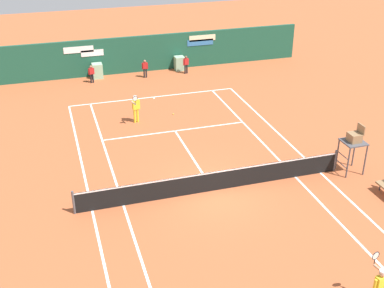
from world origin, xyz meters
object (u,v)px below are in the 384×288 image
Objects in this scene: umpire_chair at (354,141)px; player_on_baseline at (136,107)px; ball_kid_right_post at (145,67)px; ball_kid_centre_post at (186,63)px; ball_kid_left_post at (91,73)px; tennis_ball_near_service_line at (173,114)px; player_near_side at (379,285)px.

umpire_chair is 11.96m from player_on_baseline.
ball_kid_centre_post is at bearing -176.61° from ball_kid_right_post.
umpire_chair is 1.85× the size of ball_kid_right_post.
umpire_chair is at bearing 115.63° from ball_kid_left_post.
tennis_ball_near_service_line is (-2.83, -6.94, -0.72)m from ball_kid_centre_post.
ball_kid_centre_post reaches higher than tennis_ball_near_service_line.
tennis_ball_near_service_line is at bearing 94.79° from ball_kid_right_post.
ball_kid_centre_post is 1.05× the size of ball_kid_left_post.
player_on_baseline is (-8.45, 8.44, -0.63)m from umpire_chair.
ball_kid_centre_post is (-3.33, 15.82, -0.84)m from umpire_chair.
umpire_chair is at bearing 123.48° from player_on_baseline.
ball_kid_right_post is (-2.23, 23.59, -0.21)m from player_near_side.
player_near_side is 23.70m from ball_kid_right_post.
player_near_side is at bearing 98.80° from ball_kid_right_post.
tennis_ball_near_service_line is (-2.06, 16.65, -0.92)m from player_near_side.
tennis_ball_near_service_line is (3.90, -6.94, -0.68)m from ball_kid_left_post.
ball_kid_right_post is at bearing -117.57° from player_on_baseline.
ball_kid_left_post is 18.29× the size of tennis_ball_near_service_line.
player_near_side is at bearing 97.35° from ball_kid_left_post.
ball_kid_centre_post is at bearing -136.31° from player_on_baseline.
player_on_baseline is 2.51m from tennis_ball_near_service_line.
tennis_ball_near_service_line is at bearing 87.01° from player_near_side.
umpire_chair is at bearing 115.22° from ball_kid_right_post.
ball_kid_left_post is at bearing 3.39° from ball_kid_right_post.
player_on_baseline is 1.47× the size of ball_kid_left_post.
umpire_chair is 1.32× the size of player_near_side.
ball_kid_centre_post reaches higher than ball_kid_left_post.
ball_kid_left_post is (-10.07, 15.82, -0.88)m from umpire_chair.
ball_kid_right_post is at bearing 173.16° from ball_kid_left_post.
umpire_chair is 1.30× the size of player_on_baseline.
tennis_ball_near_service_line is at bearing 112.48° from ball_kid_left_post.
ball_kid_left_post is (-5.97, 23.59, -0.24)m from player_near_side.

